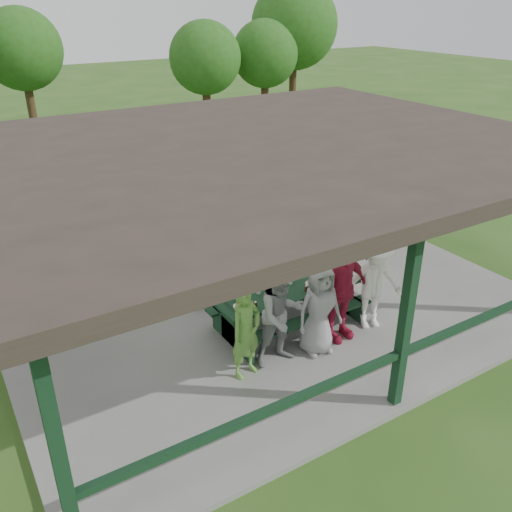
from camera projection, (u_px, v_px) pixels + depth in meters
ground at (262, 300)px, 11.25m from camera, size 90.00×90.00×0.00m
concrete_slab at (262, 298)px, 11.23m from camera, size 10.00×8.00×0.10m
pavilion_structure at (263, 150)px, 9.87m from camera, size 10.60×8.60×3.24m
picnic_table_near at (289, 303)px, 10.01m from camera, size 2.79×1.39×0.75m
picnic_table_far at (244, 260)px, 11.63m from camera, size 2.77×1.39×0.75m
table_setting at (282, 290)px, 9.84m from camera, size 2.47×0.45×0.10m
contestant_green at (246, 332)px, 8.57m from camera, size 0.67×0.53×1.62m
contestant_grey_left at (282, 315)px, 8.84m from camera, size 0.92×0.74×1.80m
contestant_grey_mid at (319, 309)px, 9.14m from camera, size 0.88×0.63×1.67m
contestant_red at (340, 289)px, 9.45m from camera, size 1.18×0.54×1.98m
contestant_white_fedora at (374, 283)px, 9.82m from camera, size 1.31×1.00×1.85m
spectator_lblue at (214, 238)px, 11.98m from camera, size 1.46×0.66×1.51m
spectator_blue at (159, 233)px, 11.79m from camera, size 0.78×0.62×1.89m
spectator_grey at (275, 222)px, 12.95m from camera, size 0.83×0.73×1.44m
pickup_truck at (173, 159)px, 18.32m from camera, size 5.45×3.28×1.41m
farm_trailer at (78, 177)px, 16.54m from camera, size 3.94×2.70×1.40m
tree_left at (21, 50)px, 22.94m from camera, size 3.43×3.43×5.36m
tree_mid at (205, 58)px, 23.23m from camera, size 3.09×3.09×4.83m
tree_right at (265, 54)px, 25.06m from camera, size 3.07×3.07×4.80m
tree_far_right at (294, 25)px, 25.98m from camera, size 4.16×4.16×6.49m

